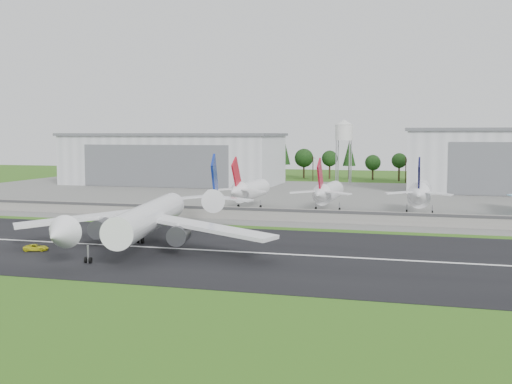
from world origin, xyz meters
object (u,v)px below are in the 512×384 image
(parked_jet_red_a, at_px, (248,190))
(parked_jet_navy, at_px, (420,193))
(main_airliner, at_px, (148,224))
(ground_vehicle, at_px, (36,248))
(parked_jet_red_b, at_px, (327,192))

(parked_jet_red_a, height_order, parked_jet_navy, parked_jet_navy)
(main_airliner, height_order, parked_jet_red_a, main_airliner)
(ground_vehicle, distance_m, parked_jet_red_b, 88.54)
(main_airliner, bearing_deg, parked_jet_red_a, -102.19)
(parked_jet_red_b, xyz_separation_m, parked_jet_navy, (26.09, 0.07, 0.44))
(parked_jet_red_a, distance_m, parked_jet_navy, 49.99)
(main_airliner, bearing_deg, ground_vehicle, 14.71)
(main_airliner, xyz_separation_m, parked_jet_navy, (51.19, 67.02, 1.51))
(parked_jet_red_b, bearing_deg, main_airliner, -110.55)
(main_airliner, bearing_deg, parked_jet_red_b, -121.71)
(parked_jet_red_a, bearing_deg, parked_jet_navy, 0.06)
(parked_jet_red_a, distance_m, parked_jet_red_b, 23.89)
(main_airliner, height_order, ground_vehicle, main_airliner)
(ground_vehicle, relative_size, parked_jet_red_b, 0.15)
(main_airliner, distance_m, parked_jet_red_b, 71.51)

